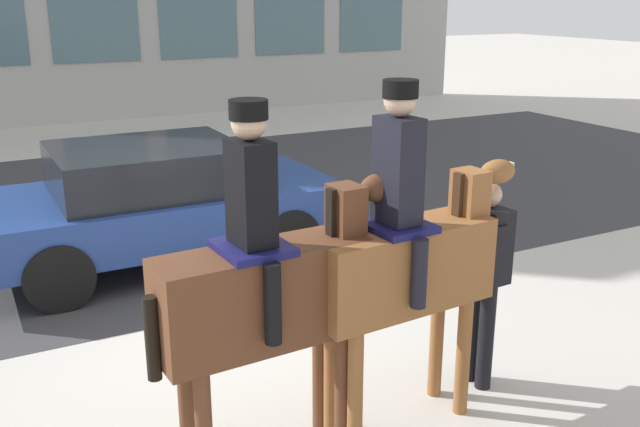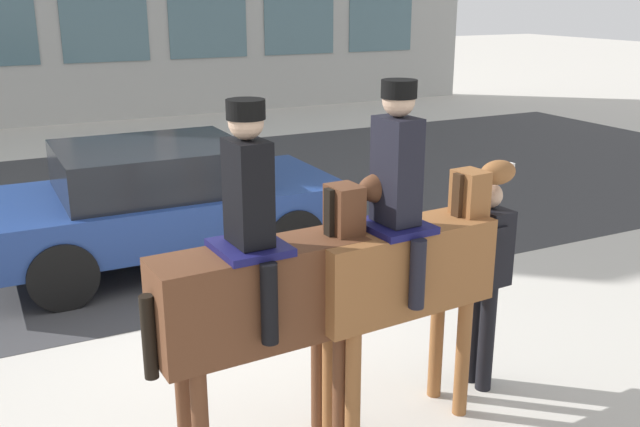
{
  "view_description": "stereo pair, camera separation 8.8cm",
  "coord_description": "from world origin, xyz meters",
  "px_view_note": "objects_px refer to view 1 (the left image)",
  "views": [
    {
      "loc": [
        -2.17,
        -5.87,
        3.14
      ],
      "look_at": [
        0.3,
        -1.15,
        1.49
      ],
      "focal_mm": 40.0,
      "sensor_mm": 36.0,
      "label": 1
    },
    {
      "loc": [
        -2.1,
        -5.91,
        3.14
      ],
      "look_at": [
        0.3,
        -1.15,
        1.49
      ],
      "focal_mm": 40.0,
      "sensor_mm": 36.0,
      "label": 2
    }
  ],
  "objects_px": {
    "mounted_horse_lead": "(269,285)",
    "street_car_near_lane": "(155,201)",
    "pedestrian_bystander": "(483,269)",
    "mounted_horse_companion": "(406,257)"
  },
  "relations": [
    {
      "from": "mounted_horse_companion",
      "to": "street_car_near_lane",
      "type": "relative_size",
      "value": 0.62
    },
    {
      "from": "mounted_horse_lead",
      "to": "street_car_near_lane",
      "type": "bearing_deg",
      "value": 82.2
    },
    {
      "from": "mounted_horse_companion",
      "to": "street_car_near_lane",
      "type": "distance_m",
      "value": 4.32
    },
    {
      "from": "mounted_horse_lead",
      "to": "pedestrian_bystander",
      "type": "relative_size",
      "value": 1.45
    },
    {
      "from": "mounted_horse_companion",
      "to": "mounted_horse_lead",
      "type": "bearing_deg",
      "value": 173.36
    },
    {
      "from": "mounted_horse_lead",
      "to": "pedestrian_bystander",
      "type": "distance_m",
      "value": 1.94
    },
    {
      "from": "pedestrian_bystander",
      "to": "street_car_near_lane",
      "type": "bearing_deg",
      "value": -72.61
    },
    {
      "from": "street_car_near_lane",
      "to": "mounted_horse_lead",
      "type": "bearing_deg",
      "value": -94.7
    },
    {
      "from": "mounted_horse_lead",
      "to": "street_car_near_lane",
      "type": "relative_size",
      "value": 0.6
    },
    {
      "from": "mounted_horse_companion",
      "to": "pedestrian_bystander",
      "type": "relative_size",
      "value": 1.49
    }
  ]
}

